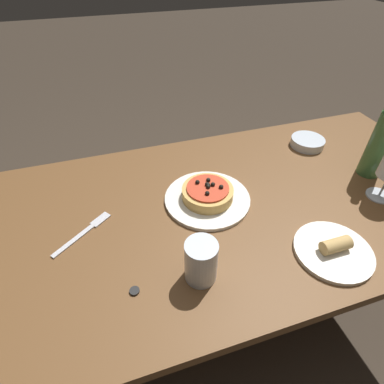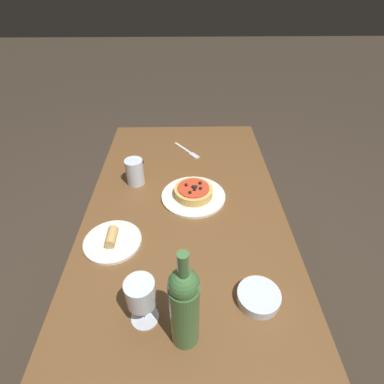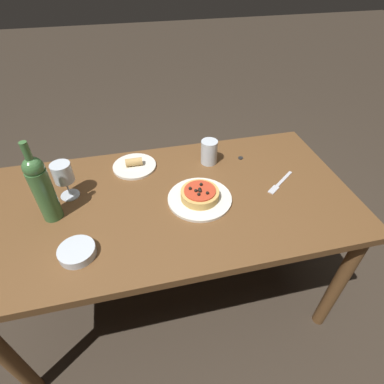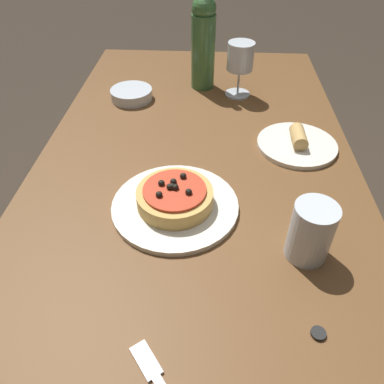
{
  "view_description": "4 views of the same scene",
  "coord_description": "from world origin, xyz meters",
  "px_view_note": "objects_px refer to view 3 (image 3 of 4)",
  "views": [
    {
      "loc": [
        0.37,
        0.62,
        1.39
      ],
      "look_at": [
        0.17,
        -0.03,
        0.8
      ],
      "focal_mm": 28.0,
      "sensor_mm": 36.0,
      "label": 1
    },
    {
      "loc": [
        -0.86,
        -0.01,
        1.55
      ],
      "look_at": [
        0.08,
        -0.03,
        0.8
      ],
      "focal_mm": 28.0,
      "sensor_mm": 36.0,
      "label": 2
    },
    {
      "loc": [
        -0.12,
        -0.94,
        1.6
      ],
      "look_at": [
        0.07,
        -0.09,
        0.84
      ],
      "focal_mm": 28.0,
      "sensor_mm": 36.0,
      "label": 3
    },
    {
      "loc": [
        0.69,
        0.03,
        1.3
      ],
      "look_at": [
        0.13,
        0.0,
        0.8
      ],
      "focal_mm": 35.0,
      "sensor_mm": 36.0,
      "label": 4
    }
  ],
  "objects_px": {
    "wine_glass": "(63,174)",
    "wine_bottle": "(42,189)",
    "dining_table": "(172,213)",
    "bottle_cap": "(241,158)",
    "pizza": "(200,194)",
    "side_plate": "(134,165)",
    "dinner_plate": "(200,199)",
    "side_bowl": "(77,252)",
    "water_cup": "(209,152)",
    "fork": "(279,184)"
  },
  "relations": [
    {
      "from": "pizza",
      "to": "fork",
      "type": "relative_size",
      "value": 0.96
    },
    {
      "from": "dining_table",
      "to": "side_bowl",
      "type": "height_order",
      "value": "side_bowl"
    },
    {
      "from": "pizza",
      "to": "side_bowl",
      "type": "xyz_separation_m",
      "value": [
        -0.49,
        -0.18,
        -0.02
      ]
    },
    {
      "from": "water_cup",
      "to": "fork",
      "type": "height_order",
      "value": "water_cup"
    },
    {
      "from": "side_bowl",
      "to": "side_plate",
      "type": "xyz_separation_m",
      "value": [
        0.24,
        0.48,
        -0.01
      ]
    },
    {
      "from": "dinner_plate",
      "to": "water_cup",
      "type": "height_order",
      "value": "water_cup"
    },
    {
      "from": "dining_table",
      "to": "fork",
      "type": "distance_m",
      "value": 0.5
    },
    {
      "from": "pizza",
      "to": "water_cup",
      "type": "bearing_deg",
      "value": 66.74
    },
    {
      "from": "wine_bottle",
      "to": "fork",
      "type": "relative_size",
      "value": 2.03
    },
    {
      "from": "wine_glass",
      "to": "wine_bottle",
      "type": "bearing_deg",
      "value": -114.65
    },
    {
      "from": "water_cup",
      "to": "side_plate",
      "type": "distance_m",
      "value": 0.36
    },
    {
      "from": "dining_table",
      "to": "pizza",
      "type": "relative_size",
      "value": 9.7
    },
    {
      "from": "pizza",
      "to": "bottle_cap",
      "type": "bearing_deg",
      "value": 42.41
    },
    {
      "from": "wine_bottle",
      "to": "dinner_plate",
      "type": "bearing_deg",
      "value": -3.13
    },
    {
      "from": "bottle_cap",
      "to": "water_cup",
      "type": "bearing_deg",
      "value": 177.86
    },
    {
      "from": "wine_bottle",
      "to": "bottle_cap",
      "type": "height_order",
      "value": "wine_bottle"
    },
    {
      "from": "side_plate",
      "to": "side_bowl",
      "type": "bearing_deg",
      "value": -116.46
    },
    {
      "from": "dining_table",
      "to": "wine_glass",
      "type": "height_order",
      "value": "wine_glass"
    },
    {
      "from": "dining_table",
      "to": "pizza",
      "type": "xyz_separation_m",
      "value": [
        0.12,
        -0.04,
        0.12
      ]
    },
    {
      "from": "dinner_plate",
      "to": "side_plate",
      "type": "relative_size",
      "value": 1.31
    },
    {
      "from": "dinner_plate",
      "to": "pizza",
      "type": "height_order",
      "value": "pizza"
    },
    {
      "from": "pizza",
      "to": "side_plate",
      "type": "xyz_separation_m",
      "value": [
        -0.25,
        0.29,
        -0.02
      ]
    },
    {
      "from": "wine_glass",
      "to": "water_cup",
      "type": "relative_size",
      "value": 1.39
    },
    {
      "from": "dining_table",
      "to": "side_plate",
      "type": "xyz_separation_m",
      "value": [
        -0.13,
        0.26,
        0.1
      ]
    },
    {
      "from": "side_bowl",
      "to": "wine_glass",
      "type": "bearing_deg",
      "value": 98.44
    },
    {
      "from": "dinner_plate",
      "to": "bottle_cap",
      "type": "relative_size",
      "value": 11.24
    },
    {
      "from": "wine_glass",
      "to": "wine_bottle",
      "type": "xyz_separation_m",
      "value": [
        -0.05,
        -0.12,
        0.03
      ]
    },
    {
      "from": "dining_table",
      "to": "side_bowl",
      "type": "bearing_deg",
      "value": -149.47
    },
    {
      "from": "dining_table",
      "to": "fork",
      "type": "height_order",
      "value": "fork"
    },
    {
      "from": "dinner_plate",
      "to": "side_plate",
      "type": "height_order",
      "value": "side_plate"
    },
    {
      "from": "fork",
      "to": "wine_glass",
      "type": "bearing_deg",
      "value": -45.3
    },
    {
      "from": "dining_table",
      "to": "dinner_plate",
      "type": "relative_size",
      "value": 5.77
    },
    {
      "from": "dinner_plate",
      "to": "wine_glass",
      "type": "relative_size",
      "value": 1.64
    },
    {
      "from": "water_cup",
      "to": "side_plate",
      "type": "xyz_separation_m",
      "value": [
        -0.36,
        0.04,
        -0.05
      ]
    },
    {
      "from": "wine_glass",
      "to": "fork",
      "type": "height_order",
      "value": "wine_glass"
    },
    {
      "from": "dinner_plate",
      "to": "side_bowl",
      "type": "relative_size",
      "value": 2.1
    },
    {
      "from": "bottle_cap",
      "to": "dinner_plate",
      "type": "bearing_deg",
      "value": -137.59
    },
    {
      "from": "pizza",
      "to": "wine_bottle",
      "type": "relative_size",
      "value": 0.47
    },
    {
      "from": "dinner_plate",
      "to": "bottle_cap",
      "type": "distance_m",
      "value": 0.37
    },
    {
      "from": "dinner_plate",
      "to": "water_cup",
      "type": "distance_m",
      "value": 0.28
    },
    {
      "from": "fork",
      "to": "dinner_plate",
      "type": "bearing_deg",
      "value": -34.07
    },
    {
      "from": "dinner_plate",
      "to": "fork",
      "type": "height_order",
      "value": "dinner_plate"
    },
    {
      "from": "dining_table",
      "to": "dinner_plate",
      "type": "bearing_deg",
      "value": -17.34
    },
    {
      "from": "dinner_plate",
      "to": "fork",
      "type": "bearing_deg",
      "value": 3.09
    },
    {
      "from": "side_bowl",
      "to": "fork",
      "type": "height_order",
      "value": "side_bowl"
    },
    {
      "from": "side_bowl",
      "to": "wine_bottle",
      "type": "bearing_deg",
      "value": 115.88
    },
    {
      "from": "dining_table",
      "to": "bottle_cap",
      "type": "xyz_separation_m",
      "value": [
        0.39,
        0.21,
        0.09
      ]
    },
    {
      "from": "wine_bottle",
      "to": "side_bowl",
      "type": "relative_size",
      "value": 2.66
    },
    {
      "from": "side_bowl",
      "to": "fork",
      "type": "bearing_deg",
      "value": 13.17
    },
    {
      "from": "side_bowl",
      "to": "water_cup",
      "type": "bearing_deg",
      "value": 36.27
    }
  ]
}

